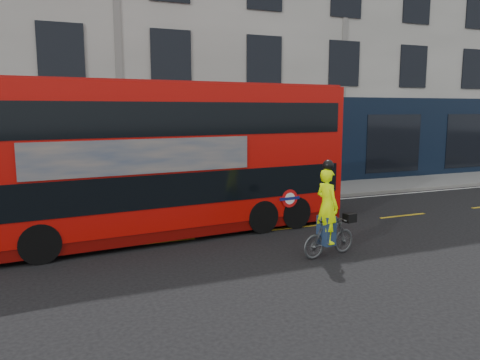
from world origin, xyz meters
TOP-DOWN VIEW (x-y plane):
  - ground at (0.00, 0.00)m, footprint 120.00×120.00m
  - pavement at (0.00, 6.50)m, footprint 60.00×3.00m
  - kerb at (0.00, 5.00)m, footprint 60.00×0.12m
  - building_terrace at (0.00, 12.94)m, footprint 50.00×10.07m
  - road_edge_line at (0.00, 4.70)m, footprint 58.00×0.10m
  - lane_dashes at (0.00, 1.50)m, footprint 58.00×0.12m
  - bus at (0.37, 2.20)m, footprint 10.48×3.23m
  - cyclist at (3.37, -1.19)m, footprint 1.59×0.71m

SIDE VIEW (x-z plane):
  - ground at x=0.00m, z-range 0.00..0.00m
  - road_edge_line at x=0.00m, z-range 0.00..0.01m
  - lane_dashes at x=0.00m, z-range 0.00..0.01m
  - pavement at x=0.00m, z-range 0.00..0.12m
  - kerb at x=0.00m, z-range 0.00..0.13m
  - cyclist at x=3.37m, z-range -0.35..1.96m
  - bus at x=0.37m, z-range 0.05..4.21m
  - building_terrace at x=0.00m, z-range -0.01..14.99m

